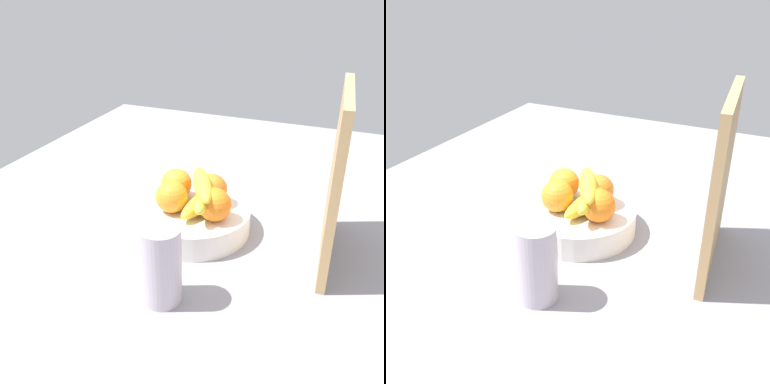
% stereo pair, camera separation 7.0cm
% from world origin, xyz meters
% --- Properties ---
extents(ground_plane, '(1.80, 1.40, 0.03)m').
position_xyz_m(ground_plane, '(0.00, 0.00, -0.01)').
color(ground_plane, gray).
extents(fruit_bowl, '(0.27, 0.27, 0.06)m').
position_xyz_m(fruit_bowl, '(-0.03, -0.02, 0.03)').
color(fruit_bowl, white).
rests_on(fruit_bowl, ground_plane).
extents(orange_front_left, '(0.07, 0.07, 0.07)m').
position_xyz_m(orange_front_left, '(-0.06, -0.08, 0.10)').
color(orange_front_left, orange).
rests_on(orange_front_left, fruit_bowl).
extents(orange_front_right, '(0.07, 0.07, 0.07)m').
position_xyz_m(orange_front_right, '(0.00, -0.06, 0.10)').
color(orange_front_right, orange).
rests_on(orange_front_right, fruit_bowl).
extents(orange_center, '(0.07, 0.07, 0.07)m').
position_xyz_m(orange_center, '(-0.00, 0.04, 0.10)').
color(orange_center, orange).
rests_on(orange_center, fruit_bowl).
extents(orange_back_left, '(0.07, 0.07, 0.07)m').
position_xyz_m(orange_back_left, '(-0.07, 0.01, 0.10)').
color(orange_back_left, orange).
rests_on(orange_back_left, fruit_bowl).
extents(banana_bunch, '(0.18, 0.11, 0.08)m').
position_xyz_m(banana_bunch, '(-0.03, 0.01, 0.10)').
color(banana_bunch, yellow).
rests_on(banana_bunch, fruit_bowl).
extents(cutting_board, '(0.28, 0.04, 0.36)m').
position_xyz_m(cutting_board, '(-0.04, 0.28, 0.18)').
color(cutting_board, tan).
rests_on(cutting_board, ground_plane).
extents(thermos_tumbler, '(0.08, 0.08, 0.15)m').
position_xyz_m(thermos_tumbler, '(0.22, 0.02, 0.08)').
color(thermos_tumbler, '#BFB1BE').
rests_on(thermos_tumbler, ground_plane).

